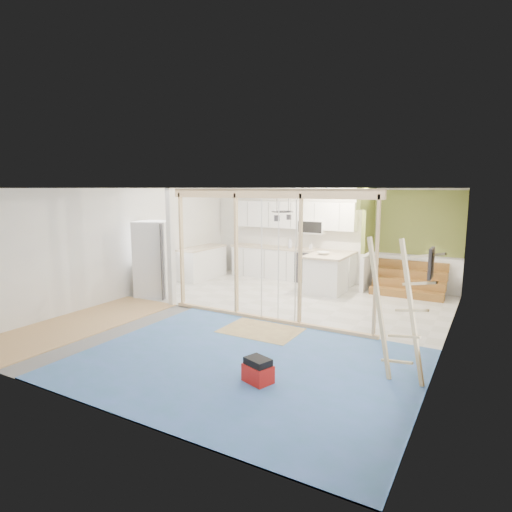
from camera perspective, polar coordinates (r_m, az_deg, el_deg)
The scene contains 17 objects.
room at distance 8.39m, azimuth -0.35°, elevation 0.13°, with size 7.01×8.01×2.61m.
floor_overlays at distance 8.70m, azimuth 0.28°, elevation -8.27°, with size 7.00×8.00×0.03m.
stud_frame at distance 8.48m, azimuth -1.94°, elevation 2.31°, with size 4.66×0.14×2.60m.
base_cabinets at distance 12.19m, azimuth 0.98°, elevation -1.02°, with size 4.45×2.24×0.93m.
upper_cabinets at distance 12.10m, azimuth 5.25°, elevation 5.32°, with size 3.60×0.41×0.85m.
green_partition at distance 11.16m, azimuth 18.45°, elevation 0.06°, with size 2.25×1.51×2.60m.
pot_rack at distance 10.12m, azimuth 3.51°, elevation 5.62°, with size 0.52×0.52×0.72m.
sheathing_panel at distance 5.38m, azimuth 21.79°, elevation -5.61°, with size 0.02×4.00×2.60m, color tan.
electrical_panel at distance 5.90m, azimuth 22.32°, elevation -0.91°, with size 0.04×0.30×0.40m, color #3C3C41.
ceiling_light at distance 10.54m, azimuth 14.70°, elevation 8.44°, with size 0.32×0.32×0.08m, color #FFEABF.
fridge at distance 10.61m, azimuth -13.46°, elevation -0.36°, with size 1.06×1.02×1.82m.
island at distance 10.74m, azimuth 9.28°, elevation -2.47°, with size 0.99×0.99×0.96m.
bowl at distance 10.77m, azimuth 8.98°, elevation 0.37°, with size 0.29×0.29×0.07m, color silver.
soap_bottle_a at distance 12.03m, azimuth 4.59°, elevation 1.78°, with size 0.12×0.12×0.30m, color silver.
soap_bottle_b at distance 11.90m, azimuth 7.39°, elevation 1.36°, with size 0.08×0.08×0.18m, color silver.
toolbox at distance 5.94m, azimuth 0.26°, elevation -15.12°, with size 0.44×0.39×0.35m.
ladder at distance 6.06m, azimuth 18.59°, elevation -6.86°, with size 1.03×0.19×1.93m.
Camera 1 is at (4.13, -7.18, 2.60)m, focal length 30.00 mm.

